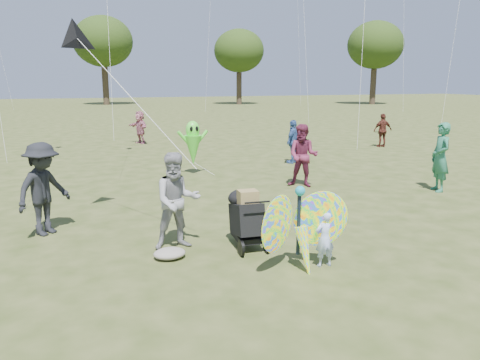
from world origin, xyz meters
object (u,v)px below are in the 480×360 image
at_px(crowd_e, 303,156).
at_px(butterfly_kite, 301,231).
at_px(crowd_c, 293,142).
at_px(alien_kite, 193,145).
at_px(crowd_f, 440,157).
at_px(crowd_h, 383,130).
at_px(crowd_b, 43,189).
at_px(adult_man, 177,201).
at_px(crowd_j, 140,127).
at_px(jogging_stroller, 246,215).
at_px(child_girl, 325,239).

bearing_deg(crowd_e, butterfly_kite, -78.83).
xyz_separation_m(crowd_c, alien_kite, (-4.00, -0.78, 0.17)).
bearing_deg(crowd_f, crowd_h, 169.63).
bearing_deg(crowd_b, adult_man, -78.97).
height_order(crowd_j, jogging_stroller, crowd_j).
relative_size(adult_man, crowd_c, 1.10).
distance_m(crowd_f, crowd_h, 8.82).
distance_m(crowd_h, jogging_stroller, 14.68).
bearing_deg(crowd_b, crowd_h, -12.86).
bearing_deg(crowd_h, crowd_j, -20.74).
bearing_deg(butterfly_kite, crowd_f, 30.15).
distance_m(crowd_h, butterfly_kite, 15.32).
bearing_deg(crowd_f, crowd_c, -145.44).
xyz_separation_m(crowd_c, crowd_f, (1.70, -5.43, 0.15)).
xyz_separation_m(crowd_b, alien_kite, (4.32, 4.82, 0.05)).
bearing_deg(crowd_b, crowd_e, -25.99).
bearing_deg(crowd_b, jogging_stroller, -73.91).
distance_m(crowd_j, butterfly_kite, 16.54).
bearing_deg(crowd_j, crowd_b, -37.86).
height_order(adult_man, crowd_h, adult_man).
relative_size(crowd_b, crowd_f, 0.97).
distance_m(crowd_f, crowd_j, 14.33).
bearing_deg(child_girl, crowd_e, -112.72).
bearing_deg(crowd_j, crowd_h, 41.93).
bearing_deg(crowd_j, adult_man, -27.60).
distance_m(crowd_c, butterfly_kite, 10.06).
distance_m(crowd_j, alien_kite, 8.32).
xyz_separation_m(crowd_c, crowd_j, (-4.41, 7.53, -0.01)).
bearing_deg(crowd_h, crowd_b, 35.60).
bearing_deg(jogging_stroller, alien_kite, 87.48).
height_order(crowd_b, crowd_c, crowd_b).
height_order(crowd_b, crowd_f, crowd_f).
bearing_deg(crowd_h, crowd_c, 28.48).
height_order(crowd_c, crowd_f, crowd_f).
bearing_deg(alien_kite, crowd_h, 17.92).
xyz_separation_m(child_girl, butterfly_kite, (-0.45, -0.02, 0.20)).
distance_m(child_girl, butterfly_kite, 0.49).
relative_size(crowd_f, alien_kite, 1.09).
bearing_deg(alien_kite, jogging_stroller, -97.31).
height_order(crowd_b, crowd_e, crowd_b).
bearing_deg(adult_man, butterfly_kite, -46.19).
xyz_separation_m(child_girl, crowd_c, (4.01, 8.99, 0.33)).
bearing_deg(alien_kite, crowd_e, -48.83).
xyz_separation_m(crowd_f, crowd_j, (-6.11, 12.96, -0.16)).
xyz_separation_m(child_girl, crowd_j, (-0.39, 16.52, 0.32)).
height_order(child_girl, alien_kite, alien_kite).
distance_m(adult_man, crowd_e, 5.83).
xyz_separation_m(adult_man, crowd_h, (11.83, 9.67, -0.12)).
relative_size(crowd_c, crowd_f, 0.84).
height_order(crowd_f, crowd_j, crowd_f).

